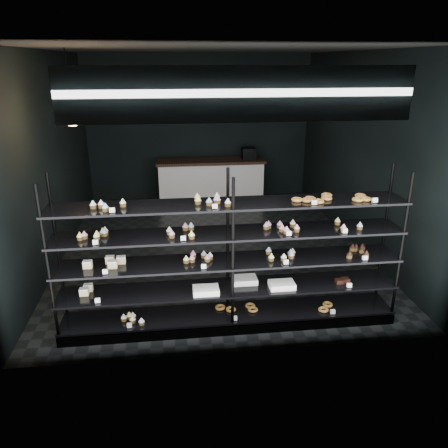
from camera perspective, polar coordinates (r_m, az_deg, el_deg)
name	(u,v)px	position (r m, az deg, el deg)	size (l,w,h in m)	color
room	(211,155)	(7.18, -1.65, 8.99)	(5.01, 6.01, 3.20)	black
display_shelf	(229,278)	(5.19, 0.61, -7.09)	(4.00, 0.50, 1.91)	black
signage	(240,94)	(4.14, 2.13, 16.55)	(3.30, 0.05, 0.50)	#0B1439
pendant_lamp	(72,112)	(5.84, -19.27, 13.68)	(0.35, 0.35, 0.90)	black
service_counter	(211,181)	(9.88, -1.67, 5.67)	(2.39, 0.65, 1.23)	silver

